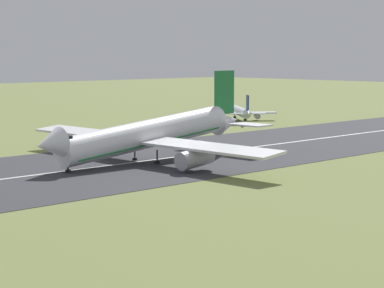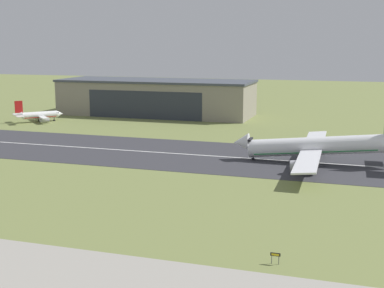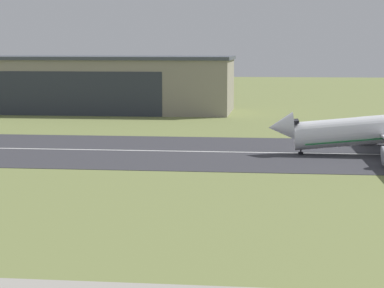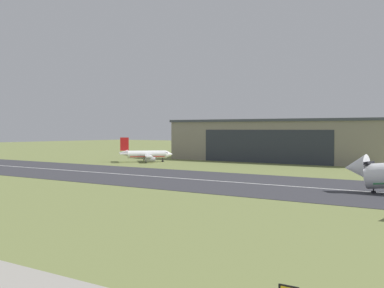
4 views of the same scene
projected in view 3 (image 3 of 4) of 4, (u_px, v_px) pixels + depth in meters
ground_plane at (205, 224)px, 75.41m from camera, size 731.52×731.52×0.00m
runway_strip at (235, 152)px, 126.13m from camera, size 491.52×40.73×0.06m
runway_centreline at (235, 152)px, 126.13m from camera, size 442.36×0.70×0.01m
hangar_building at (81, 84)px, 204.95m from camera, size 83.45×28.24×15.14m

